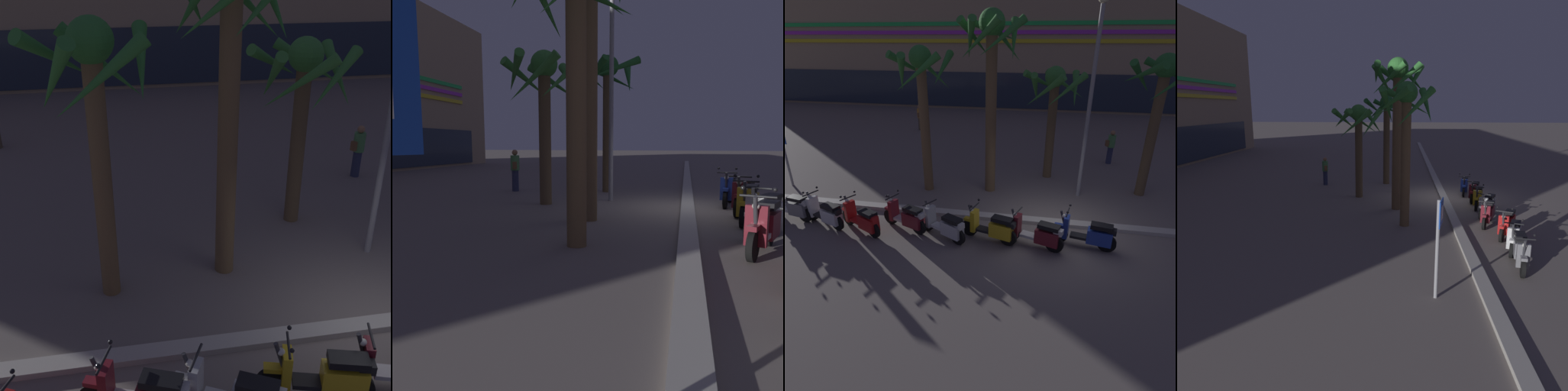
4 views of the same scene
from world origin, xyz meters
The scene contains 7 objects.
ground_plane centered at (0.00, 0.00, 0.00)m, with size 200.00×200.00×0.00m, color slate.
curb_strip centered at (0.00, 0.17, 0.06)m, with size 60.00×0.36×0.12m, color #BCB7AD.
scooter_yellow_mid_rear centered at (-1.79, -1.21, 0.46)m, with size 1.76×0.76×1.17m.
palm_tree_mid_walkway centered at (-4.92, 2.16, 3.93)m, with size 2.30×2.32×5.34m.
palm_tree_by_mall_entrance centered at (-2.49, 2.53, 4.76)m, with size 2.40×2.39×6.45m.
palm_tree_near_sign centered at (-0.24, 4.43, 3.40)m, with size 2.60×2.62×4.58m.
pedestrian_strolling_near_curb centered at (2.67, 6.72, 0.86)m, with size 0.46×0.34×1.62m.
Camera 1 is at (-4.74, -6.35, 6.20)m, focal length 45.93 mm.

